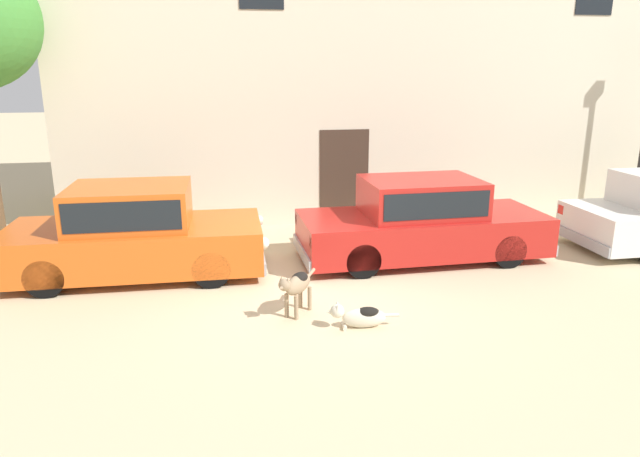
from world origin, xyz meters
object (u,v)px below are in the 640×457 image
object	(u,v)px
parked_sedan_nearest	(134,232)
stray_dog_spotted	(297,285)
stray_dog_tan	(360,316)
parked_sedan_second	(422,220)

from	to	relation	value
parked_sedan_nearest	stray_dog_spotted	size ratio (longest dim) A/B	5.52
stray_dog_tan	parked_sedan_second	bearing A→B (deg)	-118.46
parked_sedan_nearest	stray_dog_tan	xyz separation A→B (m)	(3.23, -2.71, -0.58)
parked_sedan_nearest	stray_dog_spotted	world-z (taller)	parked_sedan_nearest
parked_sedan_second	stray_dog_spotted	size ratio (longest dim) A/B	5.82
parked_sedan_nearest	stray_dog_spotted	bearing A→B (deg)	-39.87
stray_dog_spotted	stray_dog_tan	distance (m)	1.01
parked_sedan_nearest	stray_dog_tan	bearing A→B (deg)	-38.97
parked_sedan_nearest	stray_dog_spotted	xyz separation A→B (m)	(2.45, -2.13, -0.30)
parked_sedan_nearest	parked_sedan_second	size ratio (longest dim) A/B	0.95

